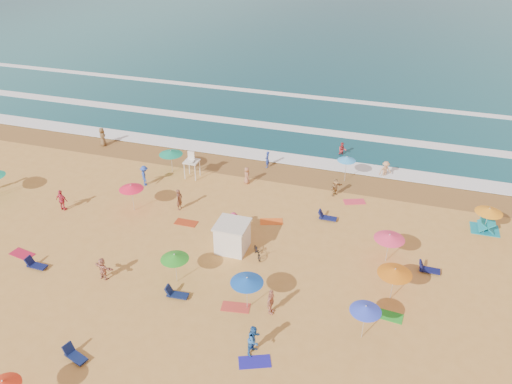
% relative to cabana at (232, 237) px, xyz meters
% --- Properties ---
extents(ground, '(220.00, 220.00, 0.00)m').
position_rel_cabana_xyz_m(ground, '(-2.49, -0.50, -1.00)').
color(ground, gold).
rests_on(ground, ground).
extents(ocean, '(220.00, 140.00, 0.18)m').
position_rel_cabana_xyz_m(ocean, '(-2.49, 83.50, -1.00)').
color(ocean, '#0C4756').
rests_on(ocean, ground).
extents(wet_sand, '(220.00, 220.00, 0.00)m').
position_rel_cabana_xyz_m(wet_sand, '(-2.49, 12.00, -0.99)').
color(wet_sand, olive).
rests_on(wet_sand, ground).
extents(surf_foam, '(200.00, 18.70, 0.05)m').
position_rel_cabana_xyz_m(surf_foam, '(-2.49, 20.82, -0.90)').
color(surf_foam, white).
rests_on(surf_foam, ground).
extents(cabana, '(2.00, 2.00, 2.00)m').
position_rel_cabana_xyz_m(cabana, '(0.00, 0.00, 0.00)').
color(cabana, white).
rests_on(cabana, ground).
extents(cabana_roof, '(2.20, 2.20, 0.12)m').
position_rel_cabana_xyz_m(cabana_roof, '(0.00, 0.00, 1.06)').
color(cabana_roof, silver).
rests_on(cabana_roof, cabana).
extents(bicycle, '(1.29, 1.64, 0.83)m').
position_rel_cabana_xyz_m(bicycle, '(1.90, -0.30, -0.59)').
color(bicycle, black).
rests_on(bicycle, ground).
extents(lifeguard_stand, '(1.20, 1.20, 2.10)m').
position_rel_cabana_xyz_m(lifeguard_stand, '(-6.83, 8.71, 0.05)').
color(lifeguard_stand, white).
rests_on(lifeguard_stand, ground).
extents(beach_umbrellas, '(52.16, 30.23, 0.77)m').
position_rel_cabana_xyz_m(beach_umbrellas, '(-0.72, -0.19, 1.11)').
color(beach_umbrellas, '#FFA81A').
rests_on(beach_umbrellas, ground).
extents(loungers, '(53.15, 17.89, 0.34)m').
position_rel_cabana_xyz_m(loungers, '(3.50, -3.86, -0.83)').
color(loungers, '#0E1448').
rests_on(loungers, ground).
extents(towels, '(44.58, 22.19, 0.03)m').
position_rel_cabana_xyz_m(towels, '(-1.15, -3.00, -0.98)').
color(towels, '#B31636').
rests_on(towels, ground).
extents(beachgoers, '(41.44, 29.15, 2.14)m').
position_rel_cabana_xyz_m(beachgoers, '(-5.62, 2.71, -0.18)').
color(beachgoers, red).
rests_on(beachgoers, ground).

